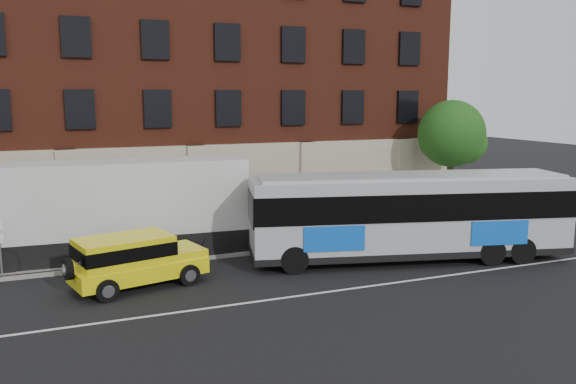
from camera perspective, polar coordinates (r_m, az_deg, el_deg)
name	(u,v)px	position (r m, az deg, el deg)	size (l,w,h in m)	color
ground	(284,304)	(19.12, -0.41, -10.75)	(120.00, 120.00, 0.00)	black
sidewalk	(212,239)	(27.31, -7.40, -4.52)	(60.00, 6.00, 0.15)	gray
kerb	(230,255)	(24.51, -5.61, -6.08)	(60.00, 0.25, 0.15)	gray
lane_line	(278,299)	(19.55, -0.96, -10.27)	(60.00, 0.12, 0.01)	silver
building	(173,77)	(34.28, -11.10, 10.83)	(30.00, 12.10, 15.00)	#5E2516
street_tree	(452,136)	(33.11, 15.60, 5.22)	(3.60, 3.60, 6.20)	#382B1C
city_bus	(410,213)	(24.03, 11.72, -2.01)	(13.02, 5.67, 3.49)	#A8ACB2
yellow_suv	(132,258)	(21.05, -14.80, -6.19)	(4.90, 2.90, 1.82)	#FFED0D
shipping_container	(96,212)	(24.70, -18.05, -1.87)	(12.08, 3.13, 3.99)	black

